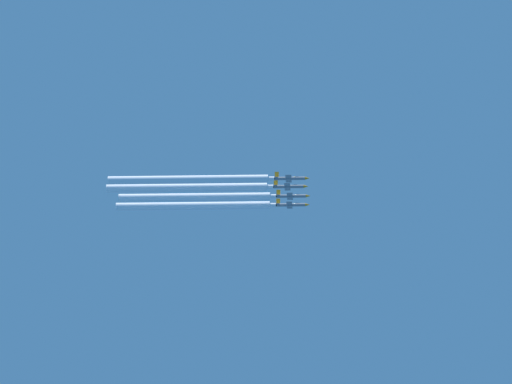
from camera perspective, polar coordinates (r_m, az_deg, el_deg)
name	(u,v)px	position (r m, az deg, el deg)	size (l,w,h in m)	color
jet_far_left	(292,205)	(734.41, 1.04, -0.37)	(8.90, 12.97, 3.12)	slate
jet_inner_left	(292,196)	(723.19, 1.05, -0.12)	(8.90, 12.97, 3.12)	slate
jet_center	(290,186)	(712.96, 0.98, 0.16)	(8.90, 12.97, 3.12)	slate
jet_inner_right	(291,178)	(702.44, 1.02, 0.40)	(8.90, 12.97, 3.12)	slate
smoke_trail_far_left	(196,206)	(735.87, -1.74, -0.40)	(2.85, 59.56, 2.85)	white
smoke_trail_inner_left	(197,197)	(724.59, -1.70, -0.15)	(2.85, 57.74, 2.85)	white
smoke_trail_center	(190,188)	(714.51, -1.92, 0.13)	(2.85, 60.47, 2.85)	white
smoke_trail_inner_right	(191,179)	(703.94, -1.88, 0.36)	(2.85, 59.37, 2.85)	white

